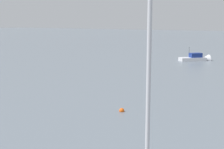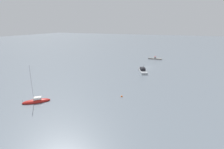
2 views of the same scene
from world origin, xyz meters
name	(u,v)px [view 1 (image 1 of 2)]	position (x,y,z in m)	size (l,w,h in m)	color
motorboat_white_mid	(197,59)	(-44.02, 31.15, 0.41)	(6.31, 6.44, 3.88)	silver
mooring_buoy_near	(122,111)	(0.21, 36.97, 0.09)	(0.52, 0.52, 0.52)	#EA5914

